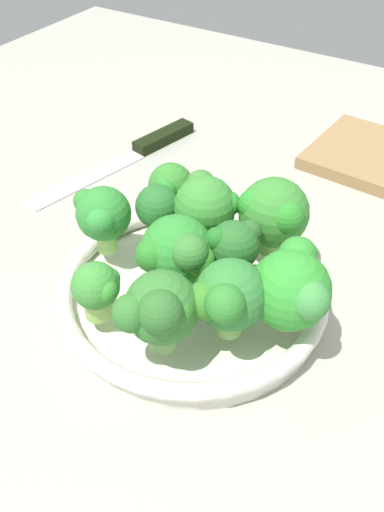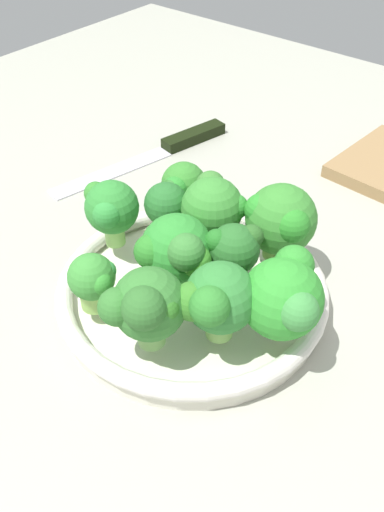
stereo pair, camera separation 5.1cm
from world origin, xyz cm
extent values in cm
cube|color=#A6A797|center=(0.00, 0.00, -1.25)|extent=(130.00, 130.00, 2.50)
cylinder|color=silver|center=(1.02, -0.97, 0.66)|extent=(24.49, 24.49, 1.32)
torus|color=silver|center=(1.02, -0.97, 2.13)|extent=(25.51, 25.51, 1.61)
cylinder|color=#94D470|center=(4.12, 1.03, 4.25)|extent=(1.95, 1.95, 2.63)
sphere|color=#286528|center=(4.12, 1.03, 7.08)|extent=(4.64, 4.64, 4.64)
sphere|color=#226B22|center=(3.01, 0.40, 8.08)|extent=(2.17, 2.17, 2.17)
sphere|color=#295C23|center=(4.97, 2.42, 8.11)|extent=(2.12, 2.12, 2.12)
cylinder|color=#7AB657|center=(0.15, -1.88, 3.77)|extent=(2.48, 2.48, 1.68)
sphere|color=#2E8930|center=(0.15, -1.88, 6.74)|extent=(6.54, 6.54, 6.54)
sphere|color=#2C7D27|center=(-1.04, -3.97, 7.31)|extent=(3.17, 3.17, 3.17)
sphere|color=#3B8E29|center=(2.60, -2.46, 7.24)|extent=(2.86, 2.86, 2.86)
sphere|color=#377A32|center=(2.00, -2.97, 8.19)|extent=(3.34, 3.34, 3.34)
cylinder|color=#99D26B|center=(-8.49, -1.50, 4.25)|extent=(1.99, 1.99, 2.63)
sphere|color=#2F8432|center=(-8.49, -1.50, 7.27)|extent=(5.25, 5.25, 5.25)
sphere|color=#318D39|center=(-7.63, -2.83, 7.69)|extent=(2.90, 2.90, 2.90)
sphere|color=#33802C|center=(-10.55, -1.55, 8.00)|extent=(2.31, 2.31, 2.31)
sphere|color=#3B8E2B|center=(-9.72, -0.73, 8.16)|extent=(2.13, 2.13, 2.13)
cylinder|color=#7AB84D|center=(-4.99, 2.38, 4.31)|extent=(2.27, 2.27, 2.75)
sphere|color=#26682A|center=(-4.99, 2.38, 7.09)|extent=(4.32, 4.32, 4.32)
sphere|color=#30722D|center=(-5.65, 3.80, 7.82)|extent=(1.84, 1.84, 1.84)
sphere|color=#276622|center=(-5.79, 3.68, 7.52)|extent=(2.37, 2.37, 2.37)
cylinder|color=#7BB95D|center=(-0.78, 4.22, 4.26)|extent=(2.75, 2.75, 2.65)
sphere|color=#398632|center=(-0.78, 4.22, 7.52)|extent=(5.98, 5.98, 5.98)
sphere|color=#2C812A|center=(1.11, 5.30, 7.91)|extent=(2.48, 2.48, 2.48)
sphere|color=#3B7C31|center=(-2.02, 5.49, 8.88)|extent=(2.86, 2.86, 2.86)
cylinder|color=#82B85B|center=(6.94, -4.58, 4.08)|extent=(2.30, 2.30, 2.30)
sphere|color=#317E34|center=(6.94, -4.58, 7.16)|extent=(5.94, 5.94, 5.94)
sphere|color=#2F7E2C|center=(7.65, -6.93, 8.49)|extent=(3.19, 3.19, 3.19)
sphere|color=#367A26|center=(5.73, -6.67, 7.59)|extent=(3.19, 3.19, 3.19)
cylinder|color=#9ED263|center=(-3.56, -8.86, 3.96)|extent=(2.51, 2.51, 2.05)
sphere|color=#3B8B36|center=(-3.56, -8.86, 6.32)|extent=(4.13, 4.13, 4.13)
sphere|color=green|center=(-2.29, -9.03, 6.55)|extent=(2.13, 2.13, 2.13)
sphere|color=green|center=(-2.86, -7.79, 6.66)|extent=(1.79, 1.79, 1.79)
cylinder|color=#94C65C|center=(10.65, -1.33, 3.81)|extent=(2.06, 2.06, 1.76)
sphere|color=green|center=(10.65, -1.33, 6.89)|extent=(6.77, 6.77, 6.77)
sphere|color=#3E8F41|center=(12.77, -2.59, 7.92)|extent=(3.25, 3.25, 3.25)
sphere|color=#318E2E|center=(10.02, 1.14, 8.44)|extent=(3.38, 3.38, 3.38)
cylinder|color=#83BD5F|center=(-5.99, 6.22, 4.19)|extent=(1.94, 1.94, 2.52)
sphere|color=#35802D|center=(-5.99, 6.22, 6.97)|extent=(4.67, 4.67, 4.67)
sphere|color=#398128|center=(-6.11, 4.60, 7.35)|extent=(2.02, 2.02, 2.02)
sphere|color=#2C862C|center=(-5.59, 4.42, 7.44)|extent=(2.72, 2.72, 2.72)
cylinder|color=#7FB74F|center=(5.06, 7.16, 4.00)|extent=(2.80, 2.80, 2.14)
sphere|color=#388530|center=(5.06, 7.16, 7.27)|extent=(6.76, 6.76, 6.76)
sphere|color=#2B8727|center=(6.75, 6.04, 8.12)|extent=(3.42, 3.42, 3.42)
sphere|color=#2C8B2A|center=(3.53, 6.04, 8.23)|extent=(3.20, 3.20, 3.20)
cylinder|color=#7EB860|center=(3.13, -8.80, 4.13)|extent=(2.32, 2.32, 2.40)
sphere|color=#34772F|center=(3.13, -8.80, 7.28)|extent=(5.99, 5.99, 5.99)
sphere|color=#2F7423|center=(4.78, -8.91, 8.01)|extent=(2.56, 2.56, 2.56)
sphere|color=#2E682A|center=(4.16, -10.40, 8.75)|extent=(3.45, 3.45, 3.45)
sphere|color=#32722D|center=(1.89, -11.00, 7.91)|extent=(3.08, 3.08, 3.08)
cube|color=silver|center=(-21.65, 10.52, 0.20)|extent=(6.10, 17.17, 0.40)
cube|color=black|center=(-18.87, 23.52, 0.75)|extent=(4.16, 9.85, 1.50)
camera|label=1|loc=(21.58, -33.93, 39.05)|focal=40.00mm
camera|label=2|loc=(25.72, -30.95, 39.05)|focal=40.00mm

